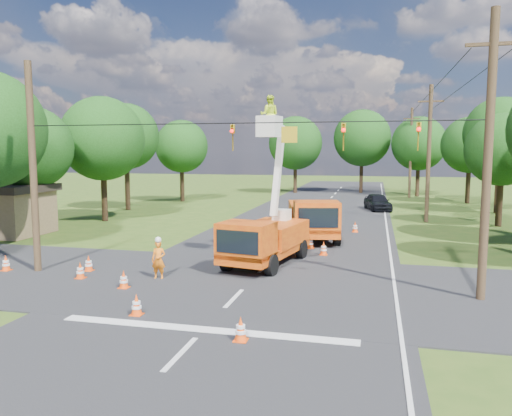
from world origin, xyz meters
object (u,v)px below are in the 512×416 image
(tree_left_c, at_px, (31,148))
(tree_right_e, at_px, (470,145))
(traffic_cone_3, at_px, (310,242))
(tree_left_e, at_px, (126,137))
(second_truck, at_px, (313,218))
(tree_far_b, at_px, (362,138))
(traffic_cone_5, at_px, (89,264))
(traffic_cone_6, at_px, (6,263))
(traffic_cone_4, at_px, (80,271))
(distant_car, at_px, (378,202))
(bucket_truck, at_px, (265,230))
(ground_worker, at_px, (159,260))
(tree_left_d, at_px, (102,139))
(tree_right_c, at_px, (502,150))
(pole_right_mid, at_px, (429,153))
(traffic_cone_0, at_px, (137,305))
(pole_left, at_px, (33,168))
(traffic_cone_8, at_px, (124,280))
(pole_right_far, at_px, (411,152))
(traffic_cone_7, at_px, (355,227))
(pole_right_near, at_px, (488,155))
(traffic_cone_1, at_px, (241,329))
(tree_far_c, at_px, (419,144))
(tree_left_f, at_px, (182,147))
(tree_right_d, at_px, (501,134))
(tree_far_a, at_px, (295,143))
(traffic_cone_2, at_px, (324,248))

(tree_left_c, height_order, tree_right_e, tree_right_e)
(traffic_cone_3, bearing_deg, tree_left_e, 142.08)
(traffic_cone_3, distance_m, tree_left_e, 23.94)
(second_truck, bearing_deg, tree_far_b, 74.88)
(traffic_cone_5, xyz_separation_m, traffic_cone_6, (-3.56, -0.79, 0.00))
(traffic_cone_4, height_order, traffic_cone_5, same)
(distant_car, height_order, traffic_cone_6, distant_car)
(bucket_truck, bearing_deg, ground_worker, -125.54)
(bucket_truck, relative_size, tree_left_d, 0.84)
(tree_right_c, bearing_deg, tree_left_e, 174.29)
(traffic_cone_6, distance_m, tree_right_c, 31.25)
(pole_right_mid, height_order, tree_far_b, tree_far_b)
(traffic_cone_0, relative_size, pole_left, 0.08)
(traffic_cone_8, bearing_deg, ground_worker, 67.39)
(traffic_cone_3, height_order, traffic_cone_6, same)
(traffic_cone_6, xyz_separation_m, tree_left_c, (-5.63, 9.31, 5.08))
(traffic_cone_0, bearing_deg, traffic_cone_5, 134.24)
(tree_far_b, bearing_deg, pole_right_far, -42.27)
(traffic_cone_7, xyz_separation_m, tree_right_e, (10.23, 21.11, 5.45))
(bucket_truck, distance_m, tree_left_d, 19.35)
(tree_left_e, bearing_deg, traffic_cone_8, -62.49)
(traffic_cone_4, distance_m, pole_right_near, 16.16)
(traffic_cone_5, height_order, traffic_cone_8, same)
(traffic_cone_1, xyz_separation_m, tree_far_c, (8.23, 47.75, 5.70))
(tree_far_c, bearing_deg, traffic_cone_5, -112.05)
(tree_left_d, bearing_deg, tree_left_f, 89.24)
(pole_right_near, bearing_deg, tree_right_d, 76.87)
(pole_right_mid, distance_m, pole_left, 26.91)
(distant_car, relative_size, tree_left_e, 0.47)
(traffic_cone_0, xyz_separation_m, pole_left, (-6.96, 4.43, 4.14))
(pole_left, bearing_deg, traffic_cone_5, 12.39)
(traffic_cone_0, height_order, tree_left_c, tree_left_c)
(tree_far_a, bearing_deg, bucket_truck, -82.92)
(pole_right_mid, distance_m, tree_left_d, 24.05)
(distant_car, relative_size, pole_right_far, 0.44)
(pole_right_near, relative_size, tree_right_d, 1.03)
(tree_far_a, bearing_deg, ground_worker, -88.39)
(pole_right_mid, distance_m, tree_right_c, 4.81)
(bucket_truck, bearing_deg, traffic_cone_2, 59.99)
(pole_right_far, distance_m, pole_left, 43.87)
(traffic_cone_6, height_order, tree_far_b, tree_far_b)
(traffic_cone_3, distance_m, traffic_cone_5, 11.41)
(traffic_cone_6, bearing_deg, pole_left, 12.68)
(traffic_cone_0, height_order, pole_right_mid, pole_right_mid)
(bucket_truck, distance_m, distant_car, 23.73)
(pole_right_mid, height_order, tree_left_d, pole_right_mid)
(tree_left_e, bearing_deg, traffic_cone_4, -66.55)
(tree_left_e, relative_size, tree_right_e, 1.09)
(traffic_cone_6, bearing_deg, tree_right_c, 38.73)
(ground_worker, bearing_deg, traffic_cone_1, -52.26)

